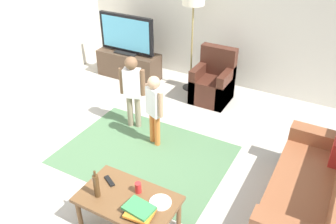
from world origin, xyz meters
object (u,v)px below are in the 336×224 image
tv (126,35)px  soda_can (138,188)px  coffee_table (128,201)px  child_near_tv (132,86)px  tv_remote (109,181)px  child_center (154,105)px  book_stack (139,211)px  couch (317,197)px  plate (160,202)px  bottle (96,186)px  tv_stand (129,65)px  floor_lamp (193,2)px  armchair (213,84)px

tv → soda_can: (2.09, -2.85, -0.37)m
coffee_table → child_near_tv: bearing=122.0°
coffee_table → tv_remote: bearing=161.6°
tv → child_center: (1.52, -1.57, -0.22)m
child_center → book_stack: bearing=-64.0°
couch → plate: bearing=-144.0°
child_center → bottle: size_ratio=3.21×
tv_stand → child_near_tv: bearing=-53.2°
bottle → plate: (0.60, 0.22, -0.13)m
floor_lamp → coffee_table: floor_lamp is taller
floor_lamp → child_center: size_ratio=1.71×
tv_stand → bottle: 3.59m
plate → tv_remote: bearing=180.0°
tv_stand → armchair: armchair is taller
tv_stand → child_near_tv: (1.02, -1.37, 0.43)m
floor_lamp → plate: floor_lamp is taller
couch → plate: couch is taller
couch → bottle: bearing=-148.4°
tv_stand → couch: 4.17m
child_center → floor_lamp: bearing=99.4°
coffee_table → couch: bearing=32.9°
bottle → child_near_tv: bearing=112.9°
armchair → book_stack: size_ratio=2.85×
bottle → soda_can: (0.33, 0.24, -0.08)m
book_stack → tv_stand: bearing=126.0°
couch → book_stack: size_ratio=5.69×
child_near_tv → coffee_table: 1.94m
floor_lamp → plate: 3.43m
tv_stand → book_stack: 3.85m
tv → plate: 3.74m
armchair → soda_can: bearing=-83.0°
child_near_tv → tv_remote: 1.70m
floor_lamp → coffee_table: 3.45m
tv_stand → bottle: (1.76, -3.11, 0.31)m
armchair → tv_remote: bearing=-90.0°
child_near_tv → book_stack: size_ratio=3.56×
tv_stand → book_stack: bearing=-54.0°
bottle → soda_can: bottle is taller
child_center → tv_stand: bearing=133.6°
bottle → floor_lamp: bearing=99.3°
plate → coffee_table: bearing=-162.7°
child_near_tv → child_center: size_ratio=1.08×
couch → coffee_table: 1.98m
tv_remote → armchair: bearing=118.9°
armchair → child_center: size_ratio=0.87×
couch → book_stack: couch is taller
couch → bottle: 2.29m
book_stack → plate: bearing=64.2°
tv_stand → floor_lamp: floor_lamp is taller
child_center → book_stack: (0.74, -1.52, -0.16)m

